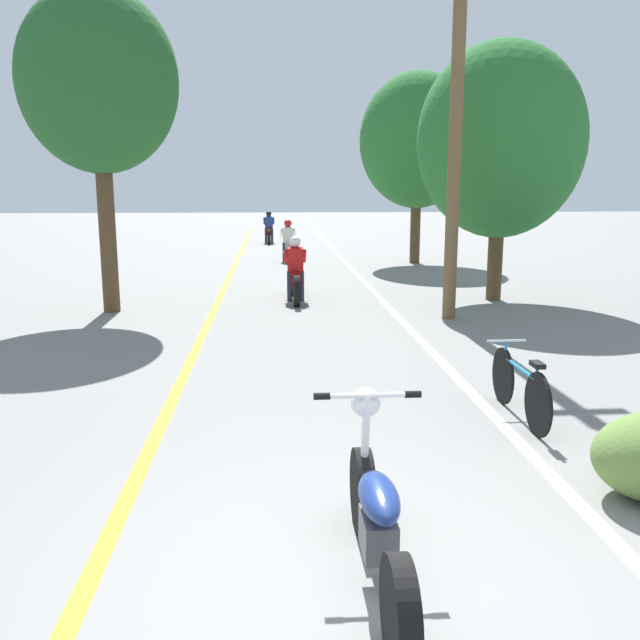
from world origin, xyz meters
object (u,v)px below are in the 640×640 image
roadside_tree_right_far (418,141)px  motorcycle_foreground (377,519)px  roadside_tree_left (98,82)px  motorcycle_rider_far (269,231)px  utility_pole (456,112)px  roadside_tree_right_near (501,141)px  bicycle_parked (520,387)px  motorcycle_rider_mid (288,245)px  motorcycle_rider_lead (295,276)px

roadside_tree_right_far → motorcycle_foreground: bearing=-102.6°
roadside_tree_left → motorcycle_rider_far: (3.05, 16.15, -3.81)m
utility_pole → motorcycle_rider_far: utility_pole is taller
roadside_tree_right_far → motorcycle_rider_far: roadside_tree_right_far is taller
motorcycle_rider_far → motorcycle_foreground: bearing=-88.3°
motorcycle_foreground → motorcycle_rider_far: motorcycle_rider_far is taller
motorcycle_foreground → roadside_tree_right_near: bearing=68.2°
utility_pole → bicycle_parked: 6.54m
utility_pole → bicycle_parked: utility_pole is taller
roadside_tree_right_far → motorcycle_rider_mid: bearing=169.4°
motorcycle_foreground → motorcycle_rider_mid: motorcycle_rider_mid is taller
motorcycle_foreground → roadside_tree_right_far: bearing=77.4°
bicycle_parked → roadside_tree_left: bearing=130.8°
roadside_tree_right_far → roadside_tree_left: 11.21m
roadside_tree_left → motorcycle_rider_mid: roadside_tree_left is taller
motorcycle_rider_lead → bicycle_parked: motorcycle_rider_lead is taller
motorcycle_rider_mid → motorcycle_rider_far: 7.35m
motorcycle_foreground → motorcycle_rider_far: size_ratio=0.93×
roadside_tree_right_far → roadside_tree_left: bearing=-133.9°
motorcycle_foreground → bicycle_parked: (1.98, 2.91, -0.07)m
roadside_tree_right_near → roadside_tree_right_far: bearing=91.8°
roadside_tree_right_near → motorcycle_rider_mid: 9.50m
roadside_tree_left → motorcycle_foreground: roadside_tree_left is taller
motorcycle_foreground → motorcycle_rider_far: bearing=91.7°
bicycle_parked → roadside_tree_right_near: bearing=73.8°
roadside_tree_right_near → motorcycle_rider_lead: (-4.31, 0.21, -2.83)m
roadside_tree_right_near → motorcycle_foreground: (-4.18, -10.46, -2.94)m
roadside_tree_right_far → motorcycle_rider_lead: bearing=-120.2°
roadside_tree_left → motorcycle_rider_far: bearing=79.3°
roadside_tree_right_far → motorcycle_rider_lead: size_ratio=2.79×
roadside_tree_right_near → motorcycle_rider_lead: 5.17m
utility_pole → roadside_tree_left: 6.61m
roadside_tree_left → motorcycle_rider_lead: bearing=16.0°
roadside_tree_right_near → motorcycle_rider_far: size_ratio=2.46×
motorcycle_rider_lead → motorcycle_rider_mid: 7.78m
motorcycle_foreground → roadside_tree_left: bearing=111.6°
roadside_tree_right_near → motorcycle_rider_lead: bearing=177.3°
roadside_tree_left → motorcycle_rider_lead: 5.39m
motorcycle_foreground → motorcycle_rider_mid: (-0.11, 18.45, 0.10)m
utility_pole → motorcycle_rider_mid: size_ratio=3.63×
motorcycle_foreground → motorcycle_rider_mid: 18.45m
motorcycle_rider_far → bicycle_parked: (2.74, -22.86, -0.17)m
motorcycle_rider_lead → motorcycle_rider_far: motorcycle_rider_lead is taller
roadside_tree_right_far → roadside_tree_left: roadside_tree_left is taller
motorcycle_rider_mid → motorcycle_rider_far: size_ratio=0.91×
roadside_tree_right_near → motorcycle_foreground: 11.64m
roadside_tree_right_far → motorcycle_foreground: roadside_tree_right_far is taller
roadside_tree_left → bicycle_parked: 9.72m
motorcycle_rider_far → roadside_tree_right_near: bearing=-72.1°
roadside_tree_left → bicycle_parked: (5.79, -6.71, -3.98)m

